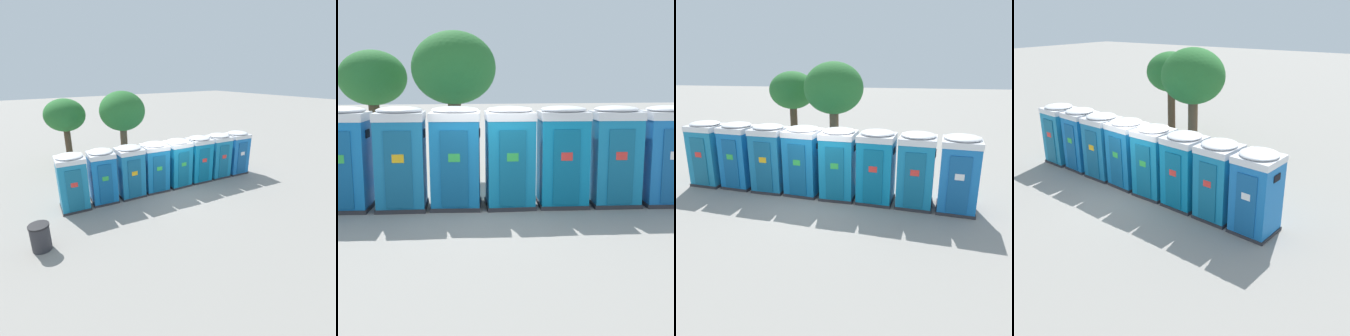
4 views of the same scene
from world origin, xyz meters
The scene contains 11 objects.
ground_plane centered at (0.00, 0.00, 0.00)m, with size 120.00×120.00×0.00m, color gray.
portapotty_0 centered at (-4.66, 0.92, 1.28)m, with size 1.34×1.32×2.54m.
portapotty_1 centered at (-3.31, 0.86, 1.28)m, with size 1.29×1.33×2.54m.
portapotty_2 centered at (-1.97, 0.72, 1.28)m, with size 1.29×1.28×2.54m.
portapotty_3 centered at (-0.62, 0.63, 1.28)m, with size 1.38×1.34×2.54m.
portapotty_4 centered at (0.72, 0.49, 1.28)m, with size 1.26×1.25×2.54m.
portapotty_5 centered at (2.06, 0.38, 1.28)m, with size 1.34×1.31×2.54m.
portapotty_6 centered at (3.41, 0.26, 1.28)m, with size 1.31×1.31×2.54m.
portapotty_7 centered at (4.75, 0.11, 1.28)m, with size 1.34×1.32×2.54m.
street_tree_0 centered at (-0.41, 4.72, 3.53)m, with size 2.76×2.76×4.78m.
street_tree_1 centered at (-3.26, 7.07, 3.23)m, with size 2.51×2.51×4.30m.
Camera 3 is at (3.05, -10.38, 4.62)m, focal length 35.00 mm.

